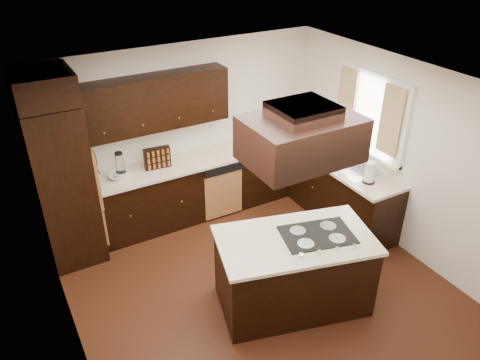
{
  "coord_description": "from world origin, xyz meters",
  "views": [
    {
      "loc": [
        -2.33,
        -3.69,
        3.98
      ],
      "look_at": [
        0.1,
        0.6,
        1.15
      ],
      "focal_mm": 35.0,
      "sensor_mm": 36.0,
      "label": 1
    }
  ],
  "objects_px": {
    "range_hood": "(301,139)",
    "spice_rack": "(157,158)",
    "island": "(293,273)",
    "oven_column": "(64,185)"
  },
  "relations": [
    {
      "from": "range_hood",
      "to": "spice_rack",
      "type": "xyz_separation_m",
      "value": [
        -0.62,
        2.36,
        -1.09
      ]
    },
    {
      "from": "oven_column",
      "to": "range_hood",
      "type": "xyz_separation_m",
      "value": [
        1.88,
        -2.25,
        1.1
      ]
    },
    {
      "from": "island",
      "to": "oven_column",
      "type": "bearing_deg",
      "value": 147.41
    },
    {
      "from": "oven_column",
      "to": "island",
      "type": "xyz_separation_m",
      "value": [
        1.97,
        -2.16,
        -0.62
      ]
    },
    {
      "from": "oven_column",
      "to": "island",
      "type": "distance_m",
      "value": 2.99
    },
    {
      "from": "island",
      "to": "range_hood",
      "type": "bearing_deg",
      "value": -120.53
    },
    {
      "from": "range_hood",
      "to": "spice_rack",
      "type": "relative_size",
      "value": 2.91
    },
    {
      "from": "island",
      "to": "spice_rack",
      "type": "relative_size",
      "value": 4.53
    },
    {
      "from": "oven_column",
      "to": "spice_rack",
      "type": "relative_size",
      "value": 5.88
    },
    {
      "from": "oven_column",
      "to": "range_hood",
      "type": "distance_m",
      "value": 3.13
    }
  ]
}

